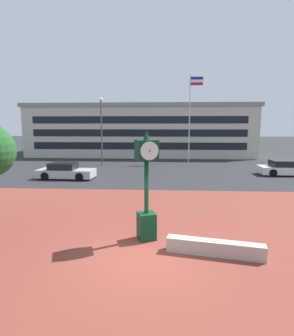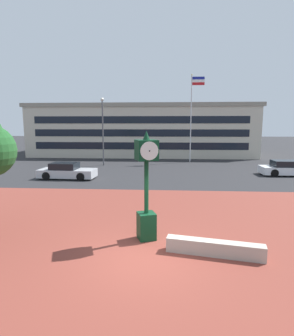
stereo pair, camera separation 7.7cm
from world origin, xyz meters
name	(u,v)px [view 2 (the right image)]	position (x,y,z in m)	size (l,w,h in m)	color
ground_plane	(143,258)	(0.00, 0.00, 0.00)	(200.00, 200.00, 0.00)	#262628
plaza_brick_paving	(149,227)	(0.00, 2.85, 0.00)	(44.00, 13.70, 0.01)	brown
planter_wall	(214,248)	(2.34, 0.36, 0.25)	(3.20, 0.40, 0.50)	#ADA393
street_clock	(146,186)	(-0.01, 1.59, 2.04)	(0.94, 0.97, 4.09)	#0C381E
car_street_near	(67,171)	(-7.29, 13.40, 0.57)	(4.59, 2.06, 1.28)	#B7BABF
car_street_mid	(287,169)	(11.12, 16.10, 0.57)	(4.44, 1.94, 1.28)	silver
flagpole_primary	(192,112)	(3.68, 24.44, 5.74)	(1.50, 0.14, 9.94)	silver
civic_building	(144,130)	(-2.63, 33.85, 3.56)	(30.98, 13.47, 7.09)	beige
street_lamp_post	(103,125)	(-5.93, 20.89, 4.30)	(0.36, 0.36, 7.10)	#4C4C51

